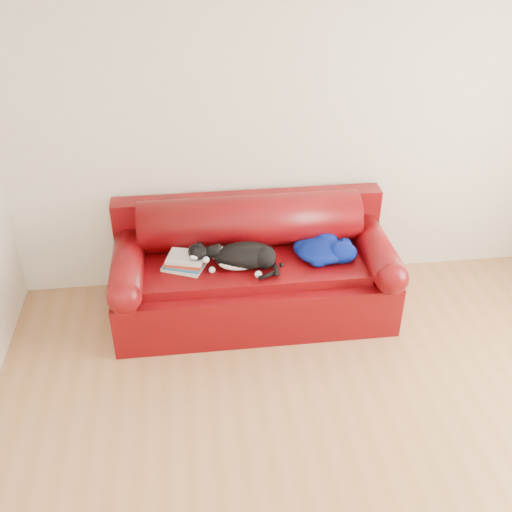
{
  "coord_description": "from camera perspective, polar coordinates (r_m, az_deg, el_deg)",
  "views": [
    {
      "loc": [
        -0.85,
        -2.26,
        2.95
      ],
      "look_at": [
        -0.4,
        1.35,
        0.61
      ],
      "focal_mm": 42.0,
      "sensor_mm": 36.0,
      "label": 1
    }
  ],
  "objects": [
    {
      "name": "blanket",
      "position": [
        4.52,
        6.48,
        0.66
      ],
      "size": [
        0.48,
        0.41,
        0.15
      ],
      "rotation": [
        0.0,
        0.0,
        -0.09
      ],
      "color": "#020247",
      "rests_on": "sofa_base"
    },
    {
      "name": "sofa_back",
      "position": [
        4.69,
        -0.58,
        1.81
      ],
      "size": [
        2.1,
        1.01,
        0.88
      ],
      "color": "#400208",
      "rests_on": "ground"
    },
    {
      "name": "ground",
      "position": [
        3.81,
        8.98,
        -18.57
      ],
      "size": [
        4.5,
        4.5,
        0.0
      ],
      "primitive_type": "plane",
      "color": "olive",
      "rests_on": "ground"
    },
    {
      "name": "cat",
      "position": [
        4.36,
        -1.21,
        -0.04
      ],
      "size": [
        0.62,
        0.39,
        0.24
      ],
      "rotation": [
        0.0,
        0.0,
        -0.37
      ],
      "color": "black",
      "rests_on": "sofa_base"
    },
    {
      "name": "room_shell",
      "position": [
        2.79,
        14.26,
        4.2
      ],
      "size": [
        4.52,
        4.02,
        2.61
      ],
      "color": "beige",
      "rests_on": "ground"
    },
    {
      "name": "sofa_base",
      "position": [
        4.65,
        -0.22,
        -2.93
      ],
      "size": [
        2.1,
        0.9,
        0.5
      ],
      "color": "#400208",
      "rests_on": "ground"
    },
    {
      "name": "book_stack",
      "position": [
        4.41,
        -6.74,
        -0.53
      ],
      "size": [
        0.35,
        0.32,
        0.1
      ],
      "rotation": [
        0.0,
        0.0,
        -0.35
      ],
      "color": "beige",
      "rests_on": "sofa_base"
    }
  ]
}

